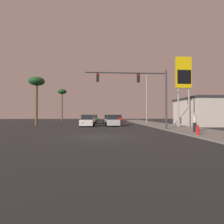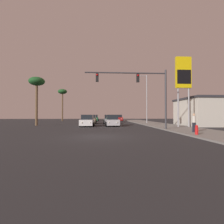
{
  "view_description": "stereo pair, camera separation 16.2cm",
  "coord_description": "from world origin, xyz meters",
  "px_view_note": "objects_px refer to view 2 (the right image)",
  "views": [
    {
      "loc": [
        0.09,
        -13.46,
        1.67
      ],
      "look_at": [
        2.03,
        15.86,
        2.14
      ],
      "focal_mm": 28.0,
      "sensor_mm": 36.0,
      "label": 1
    },
    {
      "loc": [
        0.25,
        -13.47,
        1.67
      ],
      "look_at": [
        2.03,
        15.86,
        2.14
      ],
      "focal_mm": 28.0,
      "sensor_mm": 36.0,
      "label": 2
    }
  ],
  "objects_px": {
    "street_lamp": "(146,96)",
    "palm_tree_near": "(37,84)",
    "car_green": "(95,118)",
    "pedestrian_on_sidewalk": "(194,122)",
    "fire_hydrant": "(197,130)",
    "car_red": "(119,118)",
    "gas_station_sign": "(183,76)",
    "car_tan": "(91,120)",
    "traffic_light_mast": "(142,86)",
    "car_silver": "(112,121)",
    "car_grey": "(109,120)",
    "car_white": "(87,121)",
    "palm_tree_far": "(62,93)"
  },
  "relations": [
    {
      "from": "fire_hydrant",
      "to": "pedestrian_on_sidewalk",
      "type": "relative_size",
      "value": 0.46
    },
    {
      "from": "car_tan",
      "to": "gas_station_sign",
      "type": "height_order",
      "value": "gas_station_sign"
    },
    {
      "from": "car_silver",
      "to": "fire_hydrant",
      "type": "distance_m",
      "value": 14.01
    },
    {
      "from": "street_lamp",
      "to": "fire_hydrant",
      "type": "relative_size",
      "value": 11.84
    },
    {
      "from": "gas_station_sign",
      "to": "palm_tree_near",
      "type": "distance_m",
      "value": 21.28
    },
    {
      "from": "car_green",
      "to": "palm_tree_far",
      "type": "height_order",
      "value": "palm_tree_far"
    },
    {
      "from": "car_silver",
      "to": "traffic_light_mast",
      "type": "xyz_separation_m",
      "value": [
        2.81,
        -7.21,
        4.05
      ]
    },
    {
      "from": "car_white",
      "to": "pedestrian_on_sidewalk",
      "type": "height_order",
      "value": "pedestrian_on_sidewalk"
    },
    {
      "from": "car_grey",
      "to": "traffic_light_mast",
      "type": "relative_size",
      "value": 0.48
    },
    {
      "from": "car_grey",
      "to": "fire_hydrant",
      "type": "height_order",
      "value": "car_grey"
    },
    {
      "from": "palm_tree_near",
      "to": "street_lamp",
      "type": "bearing_deg",
      "value": 14.73
    },
    {
      "from": "gas_station_sign",
      "to": "palm_tree_near",
      "type": "bearing_deg",
      "value": 164.43
    },
    {
      "from": "palm_tree_near",
      "to": "traffic_light_mast",
      "type": "bearing_deg",
      "value": -31.29
    },
    {
      "from": "car_red",
      "to": "fire_hydrant",
      "type": "bearing_deg",
      "value": 94.75
    },
    {
      "from": "traffic_light_mast",
      "to": "car_silver",
      "type": "bearing_deg",
      "value": 111.33
    },
    {
      "from": "car_white",
      "to": "pedestrian_on_sidewalk",
      "type": "xyz_separation_m",
      "value": [
        10.29,
        -10.49,
        0.27
      ]
    },
    {
      "from": "car_silver",
      "to": "car_white",
      "type": "distance_m",
      "value": 3.65
    },
    {
      "from": "car_green",
      "to": "pedestrian_on_sidewalk",
      "type": "xyz_separation_m",
      "value": [
        10.06,
        -31.63,
        0.27
      ]
    },
    {
      "from": "street_lamp",
      "to": "palm_tree_near",
      "type": "relative_size",
      "value": 1.2
    },
    {
      "from": "car_green",
      "to": "pedestrian_on_sidewalk",
      "type": "bearing_deg",
      "value": 108.18
    },
    {
      "from": "fire_hydrant",
      "to": "car_red",
      "type": "bearing_deg",
      "value": 94.72
    },
    {
      "from": "car_white",
      "to": "car_red",
      "type": "height_order",
      "value": "same"
    },
    {
      "from": "car_silver",
      "to": "palm_tree_near",
      "type": "distance_m",
      "value": 12.99
    },
    {
      "from": "fire_hydrant",
      "to": "palm_tree_near",
      "type": "relative_size",
      "value": 0.1
    },
    {
      "from": "car_silver",
      "to": "car_white",
      "type": "height_order",
      "value": "same"
    },
    {
      "from": "car_white",
      "to": "traffic_light_mast",
      "type": "height_order",
      "value": "traffic_light_mast"
    },
    {
      "from": "traffic_light_mast",
      "to": "gas_station_sign",
      "type": "xyz_separation_m",
      "value": [
        6.13,
        3.02,
        1.81
      ]
    },
    {
      "from": "car_tan",
      "to": "gas_station_sign",
      "type": "distance_m",
      "value": 17.78
    },
    {
      "from": "car_silver",
      "to": "fire_hydrant",
      "type": "height_order",
      "value": "car_silver"
    },
    {
      "from": "palm_tree_far",
      "to": "street_lamp",
      "type": "bearing_deg",
      "value": -38.82
    },
    {
      "from": "traffic_light_mast",
      "to": "palm_tree_far",
      "type": "relative_size",
      "value": 1.04
    },
    {
      "from": "car_silver",
      "to": "car_white",
      "type": "xyz_separation_m",
      "value": [
        -3.63,
        -0.37,
        0.0
      ]
    },
    {
      "from": "car_white",
      "to": "traffic_light_mast",
      "type": "relative_size",
      "value": 0.49
    },
    {
      "from": "car_white",
      "to": "palm_tree_near",
      "type": "xyz_separation_m",
      "value": [
        -7.93,
        1.9,
        5.72
      ]
    },
    {
      "from": "car_green",
      "to": "traffic_light_mast",
      "type": "relative_size",
      "value": 0.48
    },
    {
      "from": "gas_station_sign",
      "to": "palm_tree_near",
      "type": "relative_size",
      "value": 1.2
    },
    {
      "from": "palm_tree_far",
      "to": "gas_station_sign",
      "type": "bearing_deg",
      "value": -50.77
    },
    {
      "from": "car_green",
      "to": "traffic_light_mast",
      "type": "bearing_deg",
      "value": 103.06
    },
    {
      "from": "car_silver",
      "to": "gas_station_sign",
      "type": "bearing_deg",
      "value": 153.17
    },
    {
      "from": "car_grey",
      "to": "palm_tree_far",
      "type": "bearing_deg",
      "value": -52.61
    },
    {
      "from": "gas_station_sign",
      "to": "palm_tree_far",
      "type": "xyz_separation_m",
      "value": [
        -20.99,
        25.71,
        0.83
      ]
    },
    {
      "from": "palm_tree_far",
      "to": "car_grey",
      "type": "bearing_deg",
      "value": -51.24
    },
    {
      "from": "gas_station_sign",
      "to": "car_tan",
      "type": "bearing_deg",
      "value": 138.03
    },
    {
      "from": "gas_station_sign",
      "to": "fire_hydrant",
      "type": "height_order",
      "value": "gas_station_sign"
    },
    {
      "from": "car_green",
      "to": "car_white",
      "type": "bearing_deg",
      "value": 89.92
    },
    {
      "from": "car_grey",
      "to": "palm_tree_far",
      "type": "xyz_separation_m",
      "value": [
        -11.88,
        14.8,
        6.69
      ]
    },
    {
      "from": "car_red",
      "to": "traffic_light_mast",
      "type": "height_order",
      "value": "traffic_light_mast"
    },
    {
      "from": "car_grey",
      "to": "car_silver",
      "type": "relative_size",
      "value": 1.0
    },
    {
      "from": "car_green",
      "to": "gas_station_sign",
      "type": "xyz_separation_m",
      "value": [
        12.34,
        -24.95,
        5.86
      ]
    },
    {
      "from": "street_lamp",
      "to": "pedestrian_on_sidewalk",
      "type": "relative_size",
      "value": 5.39
    }
  ]
}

